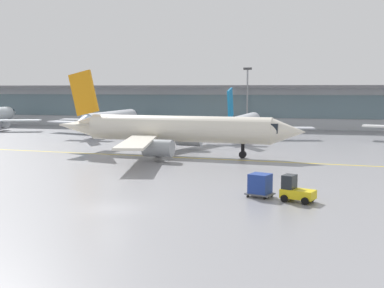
% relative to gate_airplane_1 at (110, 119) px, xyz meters
% --- Properties ---
extents(ground_plane, '(400.00, 400.00, 0.00)m').
position_rel_gate_airplane_1_xyz_m(ground_plane, '(24.08, -58.25, -2.89)').
color(ground_plane, gray).
extents(taxiway_centreline_stripe, '(109.64, 9.60, 0.01)m').
position_rel_gate_airplane_1_xyz_m(taxiway_centreline_stripe, '(21.31, -30.23, -2.88)').
color(taxiway_centreline_stripe, yellow).
rests_on(taxiway_centreline_stripe, ground_plane).
extents(terminal_concourse, '(201.94, 11.00, 9.60)m').
position_rel_gate_airplane_1_xyz_m(terminal_concourse, '(24.08, 22.34, 2.03)').
color(terminal_concourse, '#B2B7BC').
rests_on(terminal_concourse, ground_plane).
extents(gate_airplane_1, '(27.04, 29.05, 9.63)m').
position_rel_gate_airplane_1_xyz_m(gate_airplane_1, '(0.00, 0.00, 0.00)').
color(gate_airplane_1, silver).
rests_on(gate_airplane_1, ground_plane).
extents(gate_airplane_2, '(25.41, 27.40, 9.07)m').
position_rel_gate_airplane_1_xyz_m(gate_airplane_2, '(26.74, -2.31, -0.17)').
color(gate_airplane_2, silver).
rests_on(gate_airplane_2, ground_plane).
extents(taxiing_regional_jet, '(34.86, 32.29, 11.54)m').
position_rel_gate_airplane_1_xyz_m(taxiing_regional_jet, '(20.86, -28.19, 0.57)').
color(taxiing_regional_jet, silver).
rests_on(taxiing_regional_jet, ground_plane).
extents(baggage_tug, '(2.92, 2.30, 2.10)m').
position_rel_gate_airplane_1_xyz_m(baggage_tug, '(37.23, -52.67, -2.00)').
color(baggage_tug, yellow).
rests_on(baggage_tug, ground_plane).
extents(cargo_dolly_lead, '(2.52, 2.22, 1.94)m').
position_rel_gate_airplane_1_xyz_m(cargo_dolly_lead, '(34.35, -51.63, -1.83)').
color(cargo_dolly_lead, '#595B60').
rests_on(cargo_dolly_lead, ground_plane).
extents(apron_light_mast_1, '(1.80, 0.36, 13.37)m').
position_rel_gate_airplane_1_xyz_m(apron_light_mast_1, '(25.26, 15.54, 4.48)').
color(apron_light_mast_1, gray).
rests_on(apron_light_mast_1, ground_plane).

